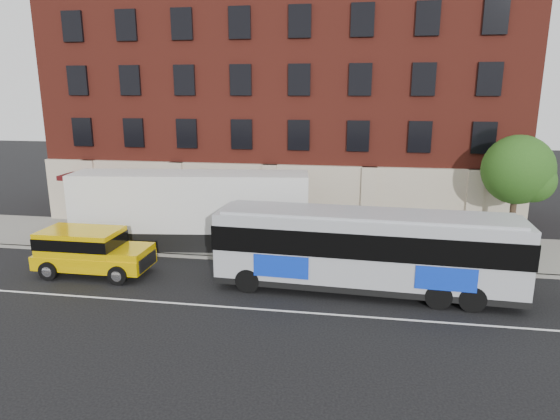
% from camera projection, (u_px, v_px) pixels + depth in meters
% --- Properties ---
extents(ground, '(120.00, 120.00, 0.00)m').
position_uv_depth(ground, '(216.00, 312.00, 19.21)').
color(ground, black).
rests_on(ground, ground).
extents(sidewalk, '(60.00, 6.00, 0.15)m').
position_uv_depth(sidewalk, '(261.00, 242.00, 27.81)').
color(sidewalk, gray).
rests_on(sidewalk, ground).
extents(kerb, '(60.00, 0.25, 0.15)m').
position_uv_depth(kerb, '(250.00, 260.00, 24.94)').
color(kerb, gray).
rests_on(kerb, ground).
extents(lane_line, '(60.00, 0.12, 0.01)m').
position_uv_depth(lane_line, '(220.00, 306.00, 19.68)').
color(lane_line, white).
rests_on(lane_line, ground).
extents(building, '(30.00, 12.10, 15.00)m').
position_uv_depth(building, '(283.00, 105.00, 33.61)').
color(building, maroon).
rests_on(building, sidewalk).
extents(sign_pole, '(0.30, 0.20, 2.50)m').
position_uv_depth(sign_pole, '(96.00, 226.00, 26.08)').
color(sign_pole, slate).
rests_on(sign_pole, ground).
extents(street_tree, '(3.60, 3.60, 6.20)m').
position_uv_depth(street_tree, '(518.00, 172.00, 25.12)').
color(street_tree, '#38261C').
rests_on(street_tree, sidewalk).
extents(city_bus, '(13.05, 3.38, 3.54)m').
position_uv_depth(city_bus, '(366.00, 248.00, 20.80)').
color(city_bus, '#AEB1B7').
rests_on(city_bus, ground).
extents(yellow_suv, '(5.65, 2.50, 2.16)m').
position_uv_depth(yellow_suv, '(89.00, 249.00, 22.98)').
color(yellow_suv, '#E6B501').
rests_on(yellow_suv, ground).
extents(shipping_container, '(12.92, 4.14, 4.23)m').
position_uv_depth(shipping_container, '(192.00, 211.00, 26.55)').
color(shipping_container, black).
rests_on(shipping_container, ground).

